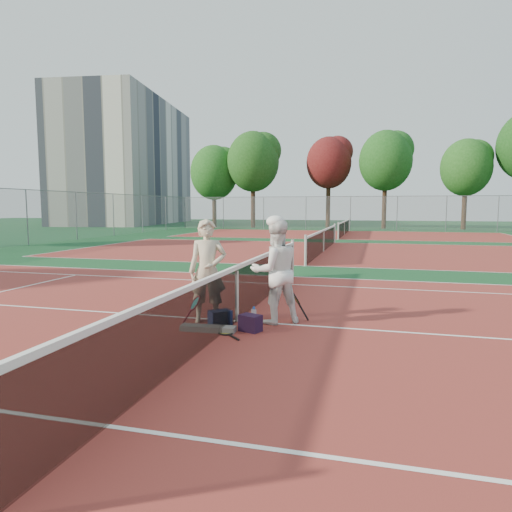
# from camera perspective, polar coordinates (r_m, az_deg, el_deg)

# --- Properties ---
(ground) EXTENTS (130.00, 130.00, 0.00)m
(ground) POSITION_cam_1_polar(r_m,az_deg,el_deg) (8.33, -2.39, -8.15)
(ground) COLOR #113E1E
(ground) RESTS_ON ground
(court_main) EXTENTS (23.77, 10.97, 0.01)m
(court_main) POSITION_cam_1_polar(r_m,az_deg,el_deg) (8.33, -2.39, -8.13)
(court_main) COLOR maroon
(court_main) RESTS_ON ground
(court_far_a) EXTENTS (23.77, 10.97, 0.01)m
(court_far_a) POSITION_cam_1_polar(r_m,az_deg,el_deg) (21.44, 8.44, 0.58)
(court_far_a) COLOR maroon
(court_far_a) RESTS_ON ground
(court_far_b) EXTENTS (23.77, 10.97, 0.01)m
(court_far_b) POSITION_cam_1_polar(r_m,az_deg,el_deg) (34.85, 10.99, 2.65)
(court_far_b) COLOR maroon
(court_far_b) RESTS_ON ground
(net_main) EXTENTS (0.10, 10.98, 1.02)m
(net_main) POSITION_cam_1_polar(r_m,az_deg,el_deg) (8.22, -2.41, -4.71)
(net_main) COLOR black
(net_main) RESTS_ON ground
(net_far_a) EXTENTS (0.10, 10.98, 1.02)m
(net_far_a) POSITION_cam_1_polar(r_m,az_deg,el_deg) (21.40, 8.46, 1.93)
(net_far_a) COLOR black
(net_far_a) RESTS_ON ground
(net_far_b) EXTENTS (0.10, 10.98, 1.02)m
(net_far_b) POSITION_cam_1_polar(r_m,az_deg,el_deg) (34.82, 11.00, 3.48)
(net_far_b) COLOR black
(net_far_b) RESTS_ON ground
(fence_back) EXTENTS (32.00, 0.06, 3.00)m
(fence_back) POSITION_cam_1_polar(r_m,az_deg,el_deg) (41.78, 11.71, 5.25)
(fence_back) COLOR slate
(fence_back) RESTS_ON ground
(apartment_block) EXTENTS (12.96, 23.18, 15.00)m
(apartment_block) POSITION_cam_1_polar(r_m,az_deg,el_deg) (60.24, -15.73, 11.10)
(apartment_block) COLOR beige
(apartment_block) RESTS_ON ground
(player_a) EXTENTS (0.78, 0.63, 1.84)m
(player_a) POSITION_cam_1_polar(r_m,az_deg,el_deg) (8.17, -6.07, -1.88)
(player_a) COLOR #C3B697
(player_a) RESTS_ON ground
(player_b) EXTENTS (1.13, 1.07, 1.85)m
(player_b) POSITION_cam_1_polar(r_m,az_deg,el_deg) (8.07, 2.42, -1.94)
(player_b) COLOR white
(player_b) RESTS_ON ground
(racket_red) EXTENTS (0.45, 0.44, 0.52)m
(racket_red) POSITION_cam_1_polar(r_m,az_deg,el_deg) (8.03, -7.62, -6.86)
(racket_red) COLOR maroon
(racket_red) RESTS_ON ground
(racket_black_held) EXTENTS (0.40, 0.38, 0.54)m
(racket_black_held) POSITION_cam_1_polar(r_m,az_deg,el_deg) (8.30, 5.01, -6.33)
(racket_black_held) COLOR black
(racket_black_held) RESTS_ON ground
(racket_spare) EXTENTS (0.61, 0.62, 0.03)m
(racket_spare) POSITION_cam_1_polar(r_m,az_deg,el_deg) (7.55, -3.85, -9.56)
(racket_spare) COLOR black
(racket_spare) RESTS_ON ground
(sports_bag_navy) EXTENTS (0.44, 0.43, 0.29)m
(sports_bag_navy) POSITION_cam_1_polar(r_m,az_deg,el_deg) (7.94, -4.52, -7.81)
(sports_bag_navy) COLOR black
(sports_bag_navy) RESTS_ON ground
(sports_bag_purple) EXTENTS (0.41, 0.34, 0.28)m
(sports_bag_purple) POSITION_cam_1_polar(r_m,az_deg,el_deg) (7.64, -0.71, -8.38)
(sports_bag_purple) COLOR black
(sports_bag_purple) RESTS_ON ground
(net_cover_canvas) EXTENTS (0.94, 0.27, 0.10)m
(net_cover_canvas) POSITION_cam_1_polar(r_m,az_deg,el_deg) (7.70, -6.02, -9.01)
(net_cover_canvas) COLOR #645F5A
(net_cover_canvas) RESTS_ON ground
(water_bottle) EXTENTS (0.09, 0.09, 0.30)m
(water_bottle) POSITION_cam_1_polar(r_m,az_deg,el_deg) (7.97, -0.27, -7.70)
(water_bottle) COLOR #C9E9FF
(water_bottle) RESTS_ON ground
(tree_back_0) EXTENTS (4.87, 4.87, 8.38)m
(tree_back_0) POSITION_cam_1_polar(r_m,az_deg,el_deg) (47.90, -5.27, 10.31)
(tree_back_0) COLOR #382314
(tree_back_0) RESTS_ON ground
(tree_back_1) EXTENTS (5.19, 5.19, 9.54)m
(tree_back_1) POSITION_cam_1_polar(r_m,az_deg,el_deg) (46.32, -0.38, 11.68)
(tree_back_1) COLOR #382314
(tree_back_1) RESTS_ON ground
(tree_back_maroon) EXTENTS (4.44, 4.44, 8.99)m
(tree_back_maroon) POSITION_cam_1_polar(r_m,az_deg,el_deg) (46.74, 9.09, 11.40)
(tree_back_maroon) COLOR #382314
(tree_back_maroon) RESTS_ON ground
(tree_back_3) EXTENTS (4.94, 4.94, 9.27)m
(tree_back_3) POSITION_cam_1_polar(r_m,az_deg,el_deg) (45.69, 15.89, 11.36)
(tree_back_3) COLOR #382314
(tree_back_3) RESTS_ON ground
(tree_back_4) EXTENTS (4.49, 4.49, 8.22)m
(tree_back_4) POSITION_cam_1_polar(r_m,az_deg,el_deg) (46.27, 24.78, 9.98)
(tree_back_4) COLOR #382314
(tree_back_4) RESTS_ON ground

